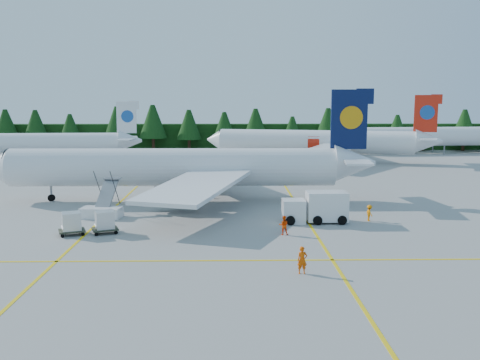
{
  "coord_description": "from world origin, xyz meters",
  "views": [
    {
      "loc": [
        -1.43,
        -43.45,
        11.54
      ],
      "look_at": [
        -0.43,
        10.14,
        3.5
      ],
      "focal_mm": 40.0,
      "sensor_mm": 36.0,
      "label": 1
    }
  ],
  "objects_px": {
    "service_truck": "(315,207)",
    "airliner_navy": "(167,168)",
    "airstairs": "(102,209)",
    "airliner_red": "(311,142)"
  },
  "relations": [
    {
      "from": "service_truck",
      "to": "airliner_navy",
      "type": "bearing_deg",
      "value": 142.72
    },
    {
      "from": "airstairs",
      "to": "service_truck",
      "type": "bearing_deg",
      "value": -1.15
    },
    {
      "from": "airstairs",
      "to": "airliner_red",
      "type": "bearing_deg",
      "value": 66.12
    },
    {
      "from": "airliner_red",
      "to": "airstairs",
      "type": "height_order",
      "value": "airliner_red"
    },
    {
      "from": "service_truck",
      "to": "airliner_red",
      "type": "bearing_deg",
      "value": 81.05
    },
    {
      "from": "airliner_red",
      "to": "service_truck",
      "type": "bearing_deg",
      "value": -83.77
    },
    {
      "from": "airstairs",
      "to": "service_truck",
      "type": "xyz_separation_m",
      "value": [
        20.77,
        -2.73,
        0.69
      ]
    },
    {
      "from": "airstairs",
      "to": "service_truck",
      "type": "distance_m",
      "value": 20.96
    },
    {
      "from": "airliner_navy",
      "to": "service_truck",
      "type": "distance_m",
      "value": 19.18
    },
    {
      "from": "airliner_navy",
      "to": "service_truck",
      "type": "xyz_separation_m",
      "value": [
        15.32,
        -11.3,
        -2.37
      ]
    }
  ]
}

